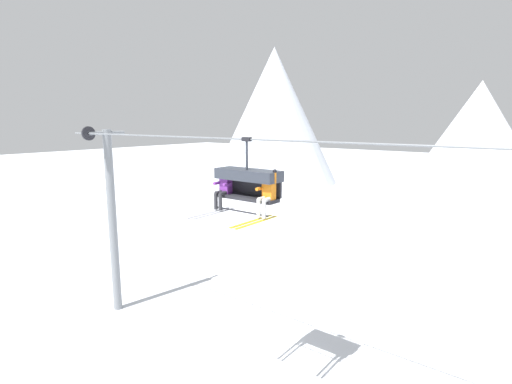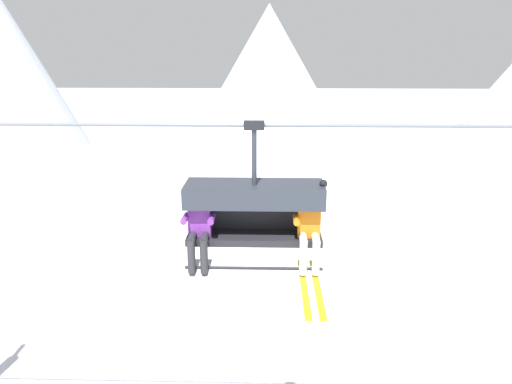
{
  "view_description": "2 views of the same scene",
  "coord_description": "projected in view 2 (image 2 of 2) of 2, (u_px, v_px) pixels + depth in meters",
  "views": [
    {
      "loc": [
        8.66,
        -9.36,
        8.29
      ],
      "look_at": [
        1.99,
        -0.76,
        6.33
      ],
      "focal_mm": 28.0,
      "sensor_mm": 36.0,
      "label": 1
    },
    {
      "loc": [
        1.91,
        -7.53,
        8.82
      ],
      "look_at": [
        1.72,
        -0.64,
        6.79
      ],
      "focal_mm": 35.0,
      "sensor_mm": 36.0,
      "label": 2
    }
  ],
  "objects": [
    {
      "name": "chairlift_chair",
      "position": [
        254.0,
        203.0,
        7.15
      ],
      "size": [
        1.98,
        0.74,
        2.05
      ],
      "color": "#232328"
    },
    {
      "name": "skier_purple",
      "position": [
        199.0,
        227.0,
        7.04
      ],
      "size": [
        0.46,
        1.7,
        1.23
      ],
      "color": "purple"
    },
    {
      "name": "skier_orange",
      "position": [
        310.0,
        227.0,
        7.0
      ],
      "size": [
        0.48,
        1.7,
        1.34
      ],
      "color": "orange"
    },
    {
      "name": "lift_cable",
      "position": [
        297.0,
        125.0,
        6.74
      ],
      "size": [
        19.39,
        0.05,
        0.05
      ],
      "color": "slate"
    },
    {
      "name": "mountain_peak_central",
      "position": [
        269.0,
        81.0,
        40.83
      ],
      "size": [
        14.35,
        14.35,
        11.99
      ],
      "color": "white",
      "rests_on": "ground_plane"
    }
  ]
}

